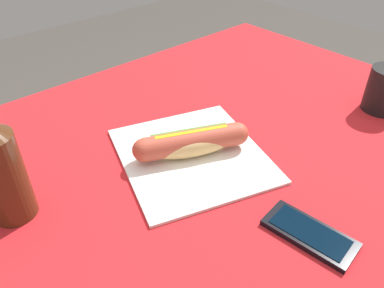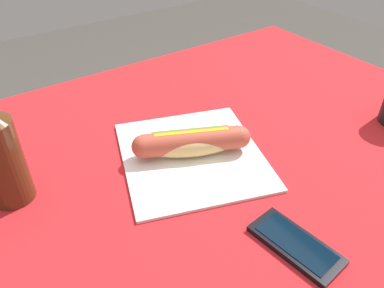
# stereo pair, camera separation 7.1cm
# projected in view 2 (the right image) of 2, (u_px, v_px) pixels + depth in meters

# --- Properties ---
(dining_table) EXTENTS (1.18, 0.89, 0.75)m
(dining_table) POSITION_uv_depth(u_px,v_px,m) (218.00, 191.00, 0.84)
(dining_table) COLOR brown
(dining_table) RESTS_ON ground
(paper_wrapper) EXTENTS (0.34, 0.35, 0.01)m
(paper_wrapper) POSITION_uv_depth(u_px,v_px,m) (192.00, 155.00, 0.73)
(paper_wrapper) COLOR white
(paper_wrapper) RESTS_ON dining_table
(hot_dog) EXTENTS (0.21, 0.12, 0.05)m
(hot_dog) POSITION_uv_depth(u_px,v_px,m) (192.00, 142.00, 0.71)
(hot_dog) COLOR #E5BC75
(hot_dog) RESTS_ON paper_wrapper
(cell_phone) EXTENTS (0.08, 0.14, 0.01)m
(cell_phone) POSITION_uv_depth(u_px,v_px,m) (296.00, 245.00, 0.56)
(cell_phone) COLOR black
(cell_phone) RESTS_ON dining_table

